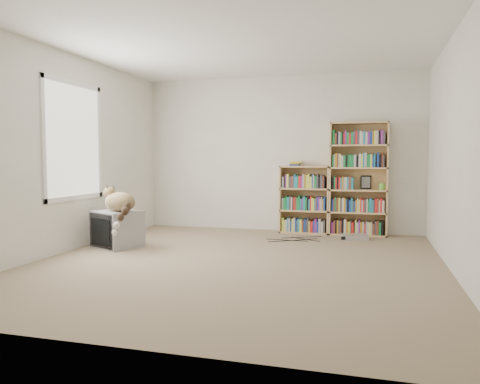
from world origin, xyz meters
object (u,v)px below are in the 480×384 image
(bookcase_tall, at_px, (358,182))
(dvd_player, at_px, (355,237))
(bookcase_short, at_px, (305,202))
(crt_tv, at_px, (118,229))
(cat, at_px, (120,205))

(bookcase_tall, xyz_separation_m, dvd_player, (-0.03, -0.45, -0.78))
(bookcase_short, distance_m, dvd_player, 1.01)
(crt_tv, distance_m, bookcase_short, 2.93)
(bookcase_tall, distance_m, dvd_player, 0.90)
(crt_tv, xyz_separation_m, bookcase_short, (2.23, 1.88, 0.25))
(bookcase_tall, relative_size, dvd_player, 5.10)
(cat, distance_m, bookcase_short, 2.91)
(crt_tv, relative_size, cat, 1.01)
(crt_tv, relative_size, dvd_player, 2.11)
(crt_tv, xyz_separation_m, bookcase_tall, (3.05, 1.88, 0.58))
(crt_tv, distance_m, cat, 0.37)
(cat, xyz_separation_m, bookcase_short, (2.13, 1.98, -0.09))
(bookcase_tall, relative_size, bookcase_short, 1.63)
(cat, bearing_deg, bookcase_short, 66.82)
(crt_tv, relative_size, bookcase_tall, 0.41)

